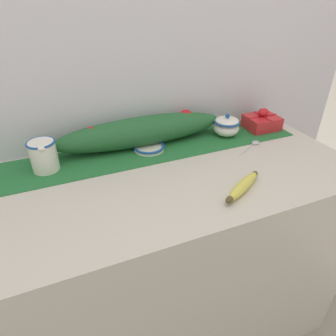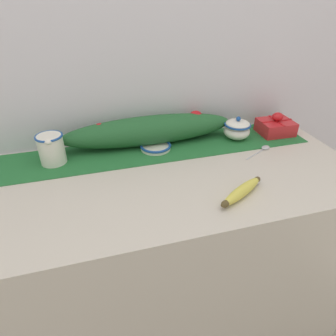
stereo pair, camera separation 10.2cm
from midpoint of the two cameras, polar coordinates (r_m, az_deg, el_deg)
name	(u,v)px [view 1 (the left image)]	position (r m, az deg, el deg)	size (l,w,h in m)	color
ground_plane	(166,323)	(1.74, -2.32, -27.44)	(12.00, 12.00, 0.00)	gray
countertop	(165,262)	(1.37, -2.74, -17.58)	(1.44, 0.65, 0.91)	beige
back_wall	(132,71)	(1.27, -9.35, 17.77)	(2.24, 0.04, 2.40)	silver
table_runner	(146,150)	(1.23, -6.48, 3.27)	(1.33, 0.23, 0.00)	#236B33
cream_pitcher	(43,155)	(1.18, -24.97, 2.26)	(0.10, 0.12, 0.12)	white
sugar_bowl	(226,126)	(1.36, 8.97, 7.86)	(0.11, 0.11, 0.10)	white
small_dish	(149,147)	(1.23, -5.98, 3.85)	(0.13, 0.13, 0.02)	white
banana	(243,186)	(1.00, 11.24, -3.52)	(0.20, 0.13, 0.04)	#DBCC4C
spoon	(255,143)	(1.32, 14.08, 4.53)	(0.15, 0.09, 0.01)	#B7B7BC
gift_box	(262,122)	(1.46, 15.54, 8.46)	(0.15, 0.13, 0.10)	red
poinsettia_garland	(141,131)	(1.26, -7.42, 6.92)	(0.72, 0.13, 0.12)	#235B2D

